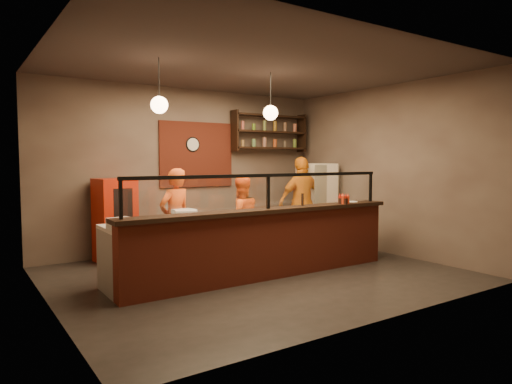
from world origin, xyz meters
TOP-DOWN VIEW (x-y plane):
  - floor at (0.00, 0.00)m, footprint 6.00×6.00m
  - ceiling at (0.00, 0.00)m, footprint 6.00×6.00m
  - wall_back at (0.00, 2.50)m, footprint 6.00×0.00m
  - wall_left at (-3.00, 0.00)m, footprint 0.00×5.00m
  - wall_right at (3.00, 0.00)m, footprint 0.00×5.00m
  - wall_front at (0.00, -2.50)m, footprint 6.00×0.00m
  - brick_patch at (0.20, 2.47)m, footprint 1.60×0.04m
  - service_counter at (0.00, -0.30)m, footprint 4.60×0.25m
  - counter_ledge at (0.00, -0.30)m, footprint 4.70×0.37m
  - worktop_cabinet at (0.00, 0.20)m, footprint 4.60×0.75m
  - worktop at (0.00, 0.20)m, footprint 4.60×0.75m
  - sneeze_guard at (0.00, -0.30)m, footprint 4.50×0.05m
  - wall_shelving at (1.90, 2.32)m, footprint 1.84×0.28m
  - wall_clock at (0.10, 2.46)m, footprint 0.30×0.04m
  - pendant_left at (-1.50, 0.20)m, footprint 0.24×0.24m
  - pendant_right at (0.40, 0.20)m, footprint 0.24×0.24m
  - cook_left at (-0.93, 1.01)m, footprint 0.69×0.56m
  - cook_mid at (0.28, 0.93)m, footprint 0.81×0.68m
  - cook_right at (2.05, 1.37)m, footprint 1.13×0.57m
  - fridge at (2.60, 1.57)m, footprint 0.89×0.86m
  - red_cooler at (-1.57, 2.15)m, footprint 0.69×0.65m
  - pizza_dough at (0.62, 0.23)m, footprint 0.53×0.53m
  - prep_tub_a at (-1.10, 0.24)m, footprint 0.37×0.33m
  - prep_tub_b at (-1.06, 0.38)m, footprint 0.33×0.28m
  - prep_tub_c at (-2.15, -0.04)m, footprint 0.32×0.28m
  - rolling_pin at (-0.97, 0.23)m, footprint 0.35×0.27m
  - condiment_caddy at (1.51, -0.37)m, footprint 0.21×0.19m
  - pepper_mill at (0.72, -0.23)m, footprint 0.04×0.04m
  - small_plate at (1.84, -0.24)m, footprint 0.18×0.18m

SIDE VIEW (x-z plane):
  - floor at x=0.00m, z-range 0.00..0.00m
  - worktop_cabinet at x=0.00m, z-range 0.00..0.85m
  - service_counter at x=0.00m, z-range 0.00..1.00m
  - red_cooler at x=-1.57m, z-range 0.00..1.47m
  - cook_mid at x=0.28m, z-range 0.00..1.51m
  - cook_left at x=-0.93m, z-range 0.00..1.65m
  - fridge at x=2.60m, z-range 0.00..1.72m
  - worktop at x=0.00m, z-range 0.85..0.90m
  - pizza_dough at x=0.62m, z-range 0.90..0.91m
  - cook_right at x=2.05m, z-range 0.00..1.86m
  - rolling_pin at x=-0.97m, z-range 0.90..0.96m
  - prep_tub_c at x=-2.15m, z-range 0.90..1.05m
  - prep_tub_b at x=-1.06m, z-range 0.90..1.05m
  - prep_tub_a at x=-1.10m, z-range 0.90..1.05m
  - counter_ledge at x=0.00m, z-range 1.00..1.06m
  - small_plate at x=1.84m, z-range 1.06..1.07m
  - condiment_caddy at x=1.51m, z-range 1.06..1.15m
  - pepper_mill at x=0.72m, z-range 1.06..1.26m
  - sneeze_guard at x=0.00m, z-range 1.11..1.63m
  - wall_back at x=0.00m, z-range -1.40..4.60m
  - wall_left at x=-3.00m, z-range -0.90..4.10m
  - wall_right at x=3.00m, z-range -0.90..4.10m
  - wall_front at x=0.00m, z-range -1.40..4.60m
  - brick_patch at x=0.20m, z-range 1.25..2.55m
  - wall_clock at x=0.10m, z-range 1.95..2.25m
  - wall_shelving at x=1.90m, z-range 1.98..2.83m
  - pendant_left at x=-1.50m, z-range 2.17..2.94m
  - pendant_right at x=0.40m, z-range 2.17..2.94m
  - ceiling at x=0.00m, z-range 3.20..3.20m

